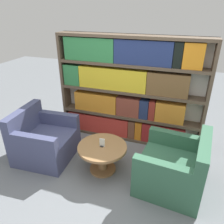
# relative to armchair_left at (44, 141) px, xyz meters

# --- Properties ---
(ground_plane) EXTENTS (14.00, 14.00, 0.00)m
(ground_plane) POSITION_rel_armchair_left_xyz_m (1.19, -0.35, -0.30)
(ground_plane) COLOR slate
(bookshelf) EXTENTS (2.63, 0.30, 1.93)m
(bookshelf) POSITION_rel_armchair_left_xyz_m (1.15, 1.05, 0.67)
(bookshelf) COLOR silver
(bookshelf) RESTS_ON ground_plane
(armchair_left) EXTENTS (0.92, 0.94, 0.85)m
(armchair_left) POSITION_rel_armchair_left_xyz_m (0.00, 0.00, 0.00)
(armchair_left) COLOR #42476B
(armchair_left) RESTS_ON ground_plane
(armchair_right) EXTENTS (0.95, 0.97, 0.85)m
(armchair_right) POSITION_rel_armchair_left_xyz_m (2.13, -0.00, 0.00)
(armchair_right) COLOR #336047
(armchair_right) RESTS_ON ground_plane
(coffee_table) EXTENTS (0.75, 0.75, 0.45)m
(coffee_table) POSITION_rel_armchair_left_xyz_m (1.06, -0.02, 0.02)
(coffee_table) COLOR olive
(coffee_table) RESTS_ON ground_plane
(table_sign) EXTENTS (0.08, 0.06, 0.13)m
(table_sign) POSITION_rel_armchair_left_xyz_m (1.06, -0.02, 0.21)
(table_sign) COLOR black
(table_sign) RESTS_ON coffee_table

